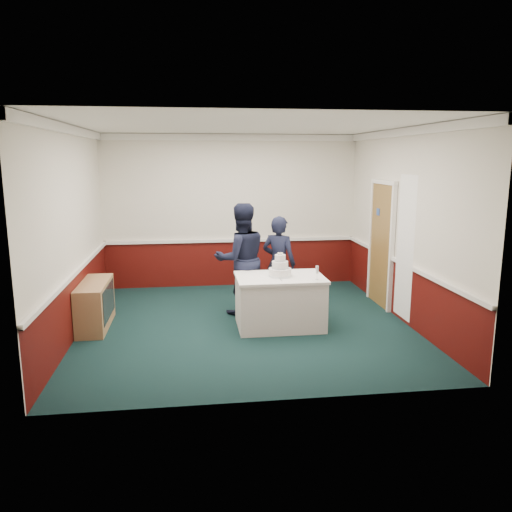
{
  "coord_description": "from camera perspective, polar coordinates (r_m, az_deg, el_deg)",
  "views": [
    {
      "loc": [
        -0.81,
        -7.35,
        2.54
      ],
      "look_at": [
        0.15,
        -0.1,
        1.1
      ],
      "focal_mm": 35.0,
      "sensor_mm": 36.0,
      "label": 1
    }
  ],
  "objects": [
    {
      "name": "champagne_flute",
      "position": [
        7.33,
        7.0,
        -1.65
      ],
      "size": [
        0.05,
        0.05,
        0.21
      ],
      "color": "silver",
      "rests_on": "cake_table"
    },
    {
      "name": "cake_knife",
      "position": [
        7.33,
        2.8,
        -2.67
      ],
      "size": [
        0.02,
        0.22,
        0.0
      ],
      "primitive_type": "cube",
      "rotation": [
        0.0,
        0.0,
        0.04
      ],
      "color": "silver",
      "rests_on": "cake_table"
    },
    {
      "name": "person_man",
      "position": [
        8.16,
        -1.71,
        -0.35
      ],
      "size": [
        1.0,
        0.84,
        1.83
      ],
      "primitive_type": "imported",
      "rotation": [
        0.0,
        0.0,
        3.32
      ],
      "color": "black",
      "rests_on": "ground"
    },
    {
      "name": "person_woman",
      "position": [
        8.39,
        2.62,
        -0.83
      ],
      "size": [
        0.7,
        0.63,
        1.6
      ],
      "primitive_type": "imported",
      "rotation": [
        0.0,
        0.0,
        2.58
      ],
      "color": "black",
      "rests_on": "ground"
    },
    {
      "name": "wedding_cake",
      "position": [
        7.5,
        2.76,
        -1.51
      ],
      "size": [
        0.35,
        0.35,
        0.36
      ],
      "color": "white",
      "rests_on": "cake_table"
    },
    {
      "name": "ground",
      "position": [
        7.82,
        -1.2,
        -7.82
      ],
      "size": [
        5.0,
        5.0,
        0.0
      ],
      "primitive_type": "plane",
      "color": "#122A2C",
      "rests_on": "ground"
    },
    {
      "name": "room_shell",
      "position": [
        8.03,
        -1.18,
        7.04
      ],
      "size": [
        5.0,
        5.0,
        3.0
      ],
      "color": "silver",
      "rests_on": "ground"
    },
    {
      "name": "sideboard",
      "position": [
        7.99,
        -17.9,
        -5.32
      ],
      "size": [
        0.41,
        1.2,
        0.7
      ],
      "color": "#9F724D",
      "rests_on": "ground"
    },
    {
      "name": "cake_table",
      "position": [
        7.62,
        2.73,
        -5.17
      ],
      "size": [
        1.32,
        0.92,
        0.79
      ],
      "color": "white",
      "rests_on": "ground"
    }
  ]
}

